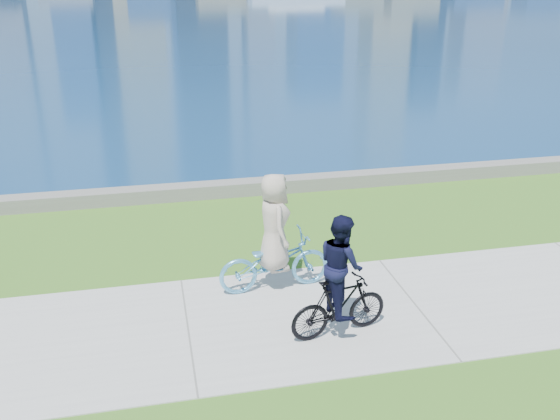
# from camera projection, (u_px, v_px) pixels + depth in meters

# --- Properties ---
(ground) EXTENTS (320.00, 320.00, 0.00)m
(ground) POSITION_uv_depth(u_px,v_px,m) (188.00, 331.00, 10.28)
(ground) COLOR #35651A
(ground) RESTS_ON ground
(concrete_path) EXTENTS (80.00, 3.50, 0.02)m
(concrete_path) POSITION_uv_depth(u_px,v_px,m) (188.00, 331.00, 10.28)
(concrete_path) COLOR #ADADA8
(concrete_path) RESTS_ON ground
(seawall) EXTENTS (90.00, 0.50, 0.35)m
(seawall) POSITION_uv_depth(u_px,v_px,m) (169.00, 193.00, 15.84)
(seawall) COLOR slate
(seawall) RESTS_ON ground
(bay_water) EXTENTS (320.00, 131.00, 0.01)m
(bay_water) POSITION_uv_depth(u_px,v_px,m) (142.00, 9.00, 75.51)
(bay_water) COLOR navy
(bay_water) RESTS_ON ground
(cyclist_woman) EXTENTS (0.87, 2.12, 2.24)m
(cyclist_woman) POSITION_uv_depth(u_px,v_px,m) (274.00, 248.00, 11.28)
(cyclist_woman) COLOR #5AABDA
(cyclist_woman) RESTS_ON ground
(cyclist_man) EXTENTS (0.79, 1.74, 2.09)m
(cyclist_man) POSITION_uv_depth(u_px,v_px,m) (340.00, 286.00, 9.86)
(cyclist_man) COLOR black
(cyclist_man) RESTS_ON ground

